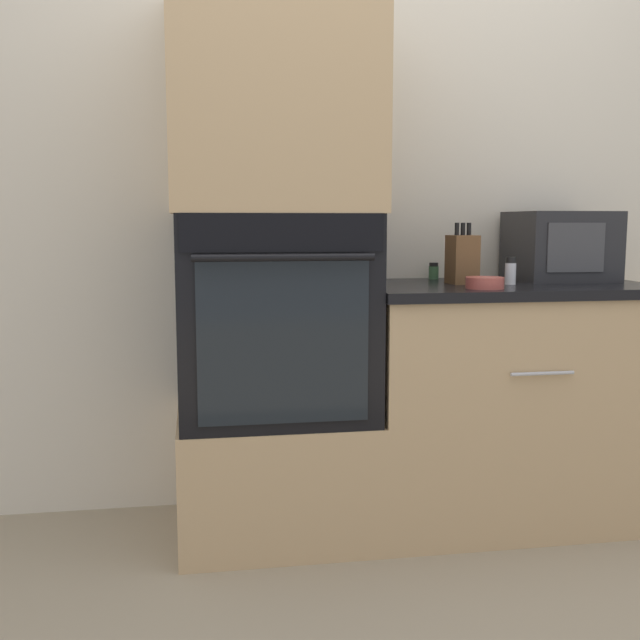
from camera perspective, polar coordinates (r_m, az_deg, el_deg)
name	(u,v)px	position (r m, az deg, el deg)	size (l,w,h in m)	color
ground_plane	(387,559)	(2.60, 5.13, -17.69)	(12.00, 12.00, 0.00)	gray
wall_back	(350,185)	(2.97, 2.31, 10.27)	(8.00, 0.05, 2.50)	beige
oven_cabinet_base	(275,471)	(2.74, -3.46, -11.43)	(0.68, 0.60, 0.44)	tan
wall_oven	(274,315)	(2.60, -3.55, 0.41)	(0.65, 0.64, 0.69)	black
oven_cabinet_upper	(272,97)	(2.62, -3.69, 16.62)	(0.68, 0.60, 0.78)	tan
counter_unit	(503,401)	(2.89, 13.74, -6.02)	(1.05, 0.63, 0.88)	tan
microwave	(560,246)	(3.03, 17.82, 5.39)	(0.36, 0.33, 0.26)	#232326
knife_block	(462,259)	(2.77, 10.78, 4.59)	(0.09, 0.12, 0.22)	brown
bowl	(485,283)	(2.58, 12.44, 2.78)	(0.13, 0.13, 0.04)	#B24C42
condiment_jar_near	(450,271)	(2.92, 9.90, 3.70)	(0.04, 0.04, 0.07)	brown
condiment_jar_mid	(510,271)	(2.78, 14.31, 3.63)	(0.04, 0.04, 0.10)	silver
condiment_jar_far	(434,271)	(2.97, 8.65, 3.70)	(0.04, 0.04, 0.06)	#427047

